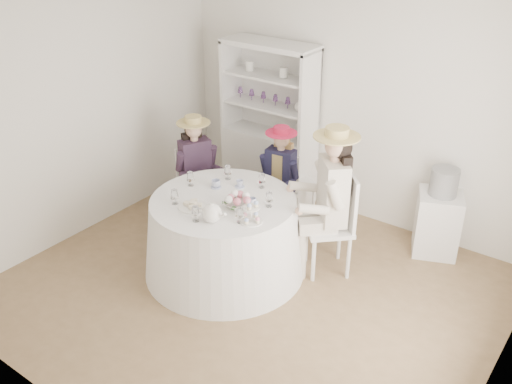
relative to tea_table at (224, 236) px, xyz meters
The scene contains 22 objects.
ground 0.60m from the tea_table, 16.72° to the right, with size 4.50×4.50×0.00m, color brown.
ceiling 2.33m from the tea_table, 16.72° to the right, with size 4.50×4.50×0.00m, color white.
wall_back 2.14m from the tea_table, 77.45° to the left, with size 4.50×4.50×0.00m, color white.
wall_front 2.36m from the tea_table, 78.89° to the right, with size 4.50×4.50×0.00m, color white.
wall_left 2.06m from the tea_table, behind, with size 4.50×4.50×0.00m, color white.
tea_table is the anchor object (origin of this frame).
hutch 1.77m from the tea_table, 109.79° to the left, with size 1.20×0.52×1.98m.
side_table 2.29m from the tea_table, 45.19° to the left, with size 0.45×0.45×0.70m, color silver.
hatbox 2.33m from the tea_table, 45.19° to the left, with size 0.29×0.29×0.29m, color black.
guest_left 1.10m from the tea_table, 146.16° to the left, with size 0.56×0.51×1.32m.
guest_mid 1.09m from the tea_table, 91.99° to the left, with size 0.46×0.48×1.24m.
guest_right 1.15m from the tea_table, 36.87° to the left, with size 0.67×0.66×1.57m.
spare_chair 1.33m from the tea_table, 92.79° to the left, with size 0.56×0.56×0.98m.
teacup_a 0.53m from the tea_table, 143.93° to the left, with size 0.10×0.10×0.08m, color white.
teacup_b 0.55m from the tea_table, 96.39° to the left, with size 0.07×0.07×0.07m, color white.
teacup_c 0.54m from the tea_table, 17.28° to the left, with size 0.08×0.08×0.06m, color white.
flower_bowl 0.49m from the tea_table, 15.34° to the right, with size 0.22×0.22×0.05m, color white.
flower_arrangement 0.55m from the tea_table, 10.08° to the right, with size 0.20×0.20×0.08m.
table_teapot 0.65m from the tea_table, 64.37° to the right, with size 0.26×0.18×0.19m.
sandwich_plate 0.54m from the tea_table, 114.80° to the right, with size 0.28×0.28×0.06m.
cupcake_stand 0.70m from the tea_table, 20.14° to the right, with size 0.22×0.22×0.20m.
stemware_set 0.49m from the tea_table, 26.57° to the right, with size 0.98×0.98×0.15m.
Camera 1 is at (2.73, -3.63, 3.46)m, focal length 40.00 mm.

